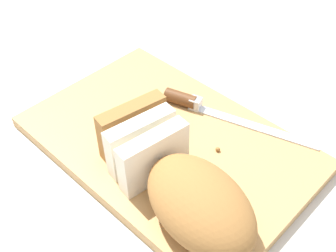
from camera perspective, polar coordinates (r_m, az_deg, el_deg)
The scene contains 8 objects.
ground_plane at distance 0.74m, azimuth 0.00°, elevation -2.87°, with size 3.00×3.00×0.00m, color beige.
cutting_board at distance 0.73m, azimuth 0.00°, elevation -2.30°, with size 0.48×0.32×0.02m, color tan.
bread_loaf at distance 0.60m, azimuth 1.79°, elevation -7.77°, with size 0.30×0.16×0.09m.
bread_knife at distance 0.77m, azimuth 4.03°, elevation 2.87°, with size 0.28×0.12×0.02m.
crumb_near_knife at distance 0.73m, azimuth 2.55°, elevation -0.93°, with size 0.01×0.01×0.01m, color #996633.
crumb_near_loaf at distance 0.74m, azimuth -0.44°, elevation -0.07°, with size 0.01×0.01×0.01m, color #996633.
crumb_stray_left at distance 0.70m, azimuth 1.00°, elevation -3.47°, with size 0.01×0.01×0.01m, color #996633.
crumb_stray_right at distance 0.70m, azimuth 6.71°, elevation -3.13°, with size 0.01×0.01×0.01m, color #996633.
Camera 1 is at (-0.37, 0.35, 0.54)m, focal length 45.29 mm.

